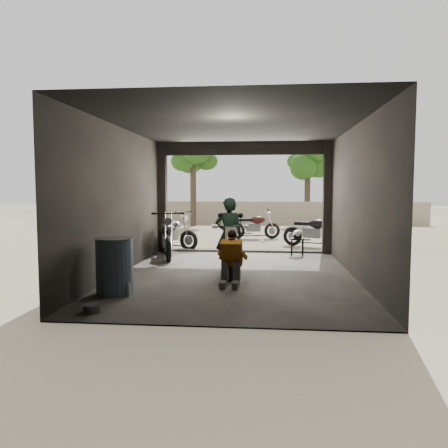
% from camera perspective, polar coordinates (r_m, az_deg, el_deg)
% --- Properties ---
extents(ground, '(80.00, 80.00, 0.00)m').
position_cam_1_polar(ground, '(9.43, 1.46, -6.83)').
color(ground, '#7A6D56').
rests_on(ground, ground).
extents(garage, '(7.00, 7.13, 3.20)m').
position_cam_1_polar(garage, '(9.80, 1.70, 1.15)').
color(garage, '#2D2B28').
rests_on(garage, ground).
extents(boundary_wall, '(18.00, 0.30, 1.20)m').
position_cam_1_polar(boundary_wall, '(23.26, 3.91, 1.49)').
color(boundary_wall, gray).
rests_on(boundary_wall, ground).
extents(tree_left, '(2.20, 2.20, 5.60)m').
position_cam_1_polar(tree_left, '(22.12, -4.07, 10.11)').
color(tree_left, '#382B1E').
rests_on(tree_left, ground).
extents(tree_right, '(2.20, 2.20, 5.00)m').
position_cam_1_polar(tree_right, '(23.38, 10.90, 8.69)').
color(tree_right, '#382B1E').
rests_on(tree_right, ground).
extents(main_bike, '(0.80, 1.75, 1.14)m').
position_cam_1_polar(main_bike, '(9.49, 0.92, -3.26)').
color(main_bike, beige).
rests_on(main_bike, ground).
extents(left_bike, '(1.22, 2.00, 1.26)m').
position_cam_1_polar(left_bike, '(11.90, -7.39, -1.39)').
color(left_bike, black).
rests_on(left_bike, ground).
extents(outside_bike_a, '(1.92, 1.42, 1.20)m').
position_cam_1_polar(outside_bike_a, '(13.57, -7.06, -0.78)').
color(outside_bike_a, black).
rests_on(outside_bike_a, ground).
extents(outside_bike_b, '(1.73, 0.87, 1.12)m').
position_cam_1_polar(outside_bike_b, '(16.32, 4.01, 0.02)').
color(outside_bike_b, '#37120D').
rests_on(outside_bike_b, ground).
extents(outside_bike_c, '(1.90, 1.26, 1.19)m').
position_cam_1_polar(outside_bike_c, '(14.28, 11.64, -0.60)').
color(outside_bike_c, black).
rests_on(outside_bike_c, ground).
extents(rider, '(0.66, 0.48, 1.68)m').
position_cam_1_polar(rider, '(9.72, 0.64, -1.47)').
color(rider, black).
rests_on(rider, ground).
extents(mechanic, '(0.57, 0.75, 1.04)m').
position_cam_1_polar(mechanic, '(8.32, 0.91, -4.73)').
color(mechanic, '#AF6117').
rests_on(mechanic, ground).
extents(stool, '(0.36, 0.36, 0.50)m').
position_cam_1_polar(stool, '(12.25, 9.54, -2.19)').
color(stool, black).
rests_on(stool, ground).
extents(helmet, '(0.32, 0.33, 0.24)m').
position_cam_1_polar(helmet, '(12.20, 9.59, -1.30)').
color(helmet, silver).
rests_on(helmet, stool).
extents(oil_drum, '(0.83, 0.83, 1.00)m').
position_cam_1_polar(oil_drum, '(7.95, -14.10, -5.45)').
color(oil_drum, '#3A4F62').
rests_on(oil_drum, ground).
extents(sign_post, '(0.87, 0.08, 2.62)m').
position_cam_1_polar(sign_post, '(14.21, 15.71, 4.12)').
color(sign_post, black).
rests_on(sign_post, ground).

